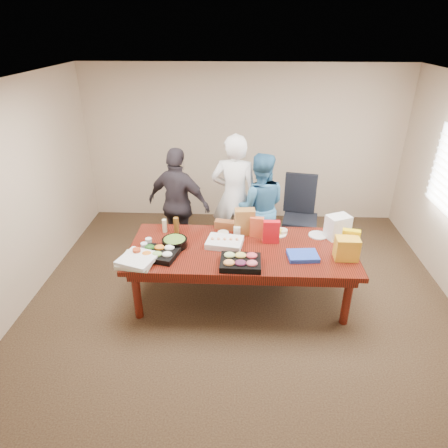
{
  "coord_description": "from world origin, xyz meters",
  "views": [
    {
      "loc": [
        -0.03,
        -4.21,
        3.25
      ],
      "look_at": [
        -0.23,
        0.1,
        1.03
      ],
      "focal_mm": 31.48,
      "sensor_mm": 36.0,
      "label": 1
    }
  ],
  "objects_px": {
    "office_chair": "(300,218)",
    "salad_bowl": "(175,243)",
    "conference_table": "(241,273)",
    "person_center": "(235,197)",
    "sheet_cake": "(225,242)",
    "person_right": "(259,207)"
  },
  "relations": [
    {
      "from": "office_chair",
      "to": "salad_bowl",
      "type": "xyz_separation_m",
      "value": [
        -1.74,
        -1.23,
        0.22
      ]
    },
    {
      "from": "office_chair",
      "to": "salad_bowl",
      "type": "bearing_deg",
      "value": -133.74
    },
    {
      "from": "office_chair",
      "to": "conference_table",
      "type": "bearing_deg",
      "value": -115.0
    },
    {
      "from": "person_center",
      "to": "salad_bowl",
      "type": "distance_m",
      "value": 1.34
    },
    {
      "from": "office_chair",
      "to": "salad_bowl",
      "type": "relative_size",
      "value": 3.65
    },
    {
      "from": "person_center",
      "to": "sheet_cake",
      "type": "bearing_deg",
      "value": 92.19
    },
    {
      "from": "conference_table",
      "to": "office_chair",
      "type": "distance_m",
      "value": 1.54
    },
    {
      "from": "office_chair",
      "to": "salad_bowl",
      "type": "height_order",
      "value": "office_chair"
    },
    {
      "from": "person_right",
      "to": "sheet_cake",
      "type": "distance_m",
      "value": 1.11
    },
    {
      "from": "conference_table",
      "to": "salad_bowl",
      "type": "relative_size",
      "value": 8.82
    },
    {
      "from": "office_chair",
      "to": "person_center",
      "type": "distance_m",
      "value": 1.09
    },
    {
      "from": "person_right",
      "to": "sheet_cake",
      "type": "height_order",
      "value": "person_right"
    },
    {
      "from": "person_center",
      "to": "sheet_cake",
      "type": "distance_m",
      "value": 1.08
    },
    {
      "from": "person_right",
      "to": "salad_bowl",
      "type": "bearing_deg",
      "value": 44.84
    },
    {
      "from": "sheet_cake",
      "to": "salad_bowl",
      "type": "height_order",
      "value": "salad_bowl"
    },
    {
      "from": "office_chair",
      "to": "person_center",
      "type": "height_order",
      "value": "person_center"
    },
    {
      "from": "sheet_cake",
      "to": "office_chair",
      "type": "bearing_deg",
      "value": 56.09
    },
    {
      "from": "sheet_cake",
      "to": "salad_bowl",
      "type": "bearing_deg",
      "value": -165.38
    },
    {
      "from": "person_center",
      "to": "sheet_cake",
      "type": "relative_size",
      "value": 4.34
    },
    {
      "from": "office_chair",
      "to": "sheet_cake",
      "type": "relative_size",
      "value": 2.64
    },
    {
      "from": "person_center",
      "to": "person_right",
      "type": "bearing_deg",
      "value": 179.44
    },
    {
      "from": "sheet_cake",
      "to": "salad_bowl",
      "type": "xyz_separation_m",
      "value": [
        -0.62,
        -0.06,
        0.01
      ]
    }
  ]
}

